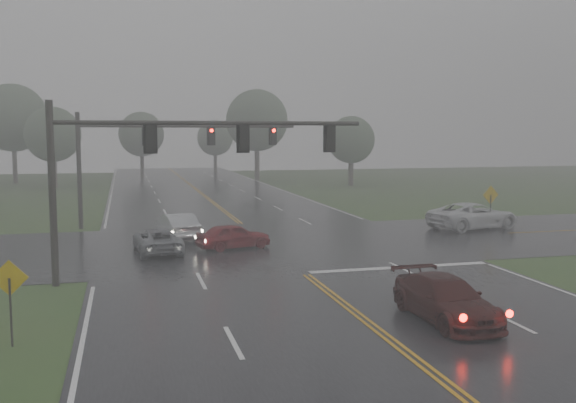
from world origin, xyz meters
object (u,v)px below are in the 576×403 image
object	(u,v)px
sedan_maroon	(445,321)
signal_gantry_near	(154,156)
sedan_red	(234,249)
pickup_white	(473,229)
sedan_silver	(177,240)
car_grey	(158,253)
signal_gantry_far	(150,146)

from	to	relation	value
sedan_maroon	signal_gantry_near	bearing A→B (deg)	135.20
sedan_red	pickup_white	distance (m)	16.21
sedan_silver	car_grey	size ratio (longest dim) A/B	1.01
sedan_red	signal_gantry_far	distance (m)	11.43
sedan_red	pickup_white	bearing A→B (deg)	-92.69
sedan_silver	car_grey	world-z (taller)	sedan_silver
sedan_maroon	sedan_silver	distance (m)	19.62
sedan_maroon	signal_gantry_far	size ratio (longest dim) A/B	0.34
sedan_silver	signal_gantry_near	bearing A→B (deg)	70.82
car_grey	sedan_red	bearing A→B (deg)	178.43
sedan_red	sedan_silver	size ratio (longest dim) A/B	0.85
car_grey	sedan_maroon	bearing A→B (deg)	114.88
signal_gantry_far	sedan_maroon	bearing A→B (deg)	-70.95
signal_gantry_near	signal_gantry_far	bearing A→B (deg)	88.27
pickup_white	signal_gantry_near	world-z (taller)	signal_gantry_near
sedan_red	signal_gantry_near	distance (m)	9.24
car_grey	signal_gantry_far	bearing A→B (deg)	-96.37
sedan_maroon	pickup_white	distance (m)	21.11
signal_gantry_near	sedan_red	bearing A→B (deg)	56.01
sedan_maroon	sedan_silver	size ratio (longest dim) A/B	1.06
car_grey	signal_gantry_far	size ratio (longest dim) A/B	0.32
pickup_white	signal_gantry_near	xyz separation A→B (m)	(-20.19, -9.54, 5.14)
sedan_silver	signal_gantry_far	distance (m)	7.85
sedan_red	signal_gantry_near	size ratio (longest dim) A/B	0.30
signal_gantry_near	sedan_maroon	bearing A→B (deg)	-43.16
car_grey	signal_gantry_far	world-z (taller)	signal_gantry_far
signal_gantry_near	signal_gantry_far	xyz separation A→B (m)	(0.48, 15.80, 0.06)
sedan_red	car_grey	xyz separation A→B (m)	(-3.94, -0.28, 0.00)
signal_gantry_near	signal_gantry_far	world-z (taller)	signal_gantry_far
sedan_silver	signal_gantry_near	size ratio (longest dim) A/B	0.35
pickup_white	sedan_maroon	bearing A→B (deg)	134.97
sedan_maroon	car_grey	xyz separation A→B (m)	(-8.43, 14.32, 0.00)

